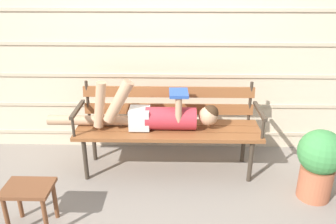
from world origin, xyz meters
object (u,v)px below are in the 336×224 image
Objects in this scene: park_bench at (168,122)px; potted_plant at (319,161)px; footstool at (29,196)px; reclining_person at (154,115)px.

park_bench reaches higher than potted_plant.
footstool is 2.47m from potted_plant.
reclining_person is 1.57m from potted_plant.
potted_plant is (1.49, -0.43, -0.25)m from reclining_person.
park_bench is 1.45m from footstool.
potted_plant is (1.35, -0.50, -0.14)m from park_bench.
reclining_person reaches higher than park_bench.
footstool is at bearing -138.65° from park_bench.
reclining_person reaches higher than potted_plant.
park_bench is 0.19m from reclining_person.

